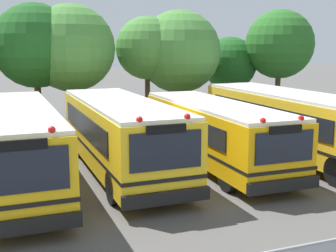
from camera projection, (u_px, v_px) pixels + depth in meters
ground_plane at (168, 168)px, 16.59m from camera, size 160.00×160.00×0.00m
school_bus_0 at (15, 143)px, 14.23m from camera, size 2.57×10.00×2.74m
school_bus_1 at (120, 133)px, 15.89m from camera, size 2.58×9.59×2.74m
school_bus_2 at (214, 130)px, 16.88m from camera, size 2.49×9.36×2.53m
school_bus_3 at (292, 121)px, 18.20m from camera, size 2.68×11.15×2.76m
tree_2 at (39, 46)px, 22.18m from camera, size 4.30×4.28×6.69m
tree_3 at (67, 49)px, 22.65m from camera, size 4.60×4.51×6.69m
tree_4 at (147, 48)px, 24.40m from camera, size 3.50×3.50×6.18m
tree_5 at (180, 53)px, 24.89m from camera, size 4.68×4.68×6.55m
tree_6 at (230, 64)px, 28.04m from camera, size 3.42×3.42×5.14m
tree_7 at (281, 44)px, 26.76m from camera, size 4.17×4.17×6.73m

